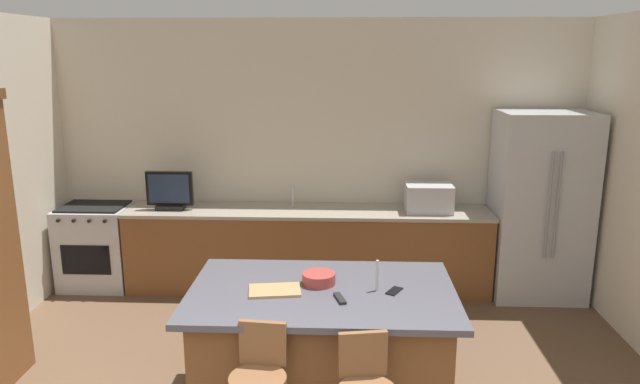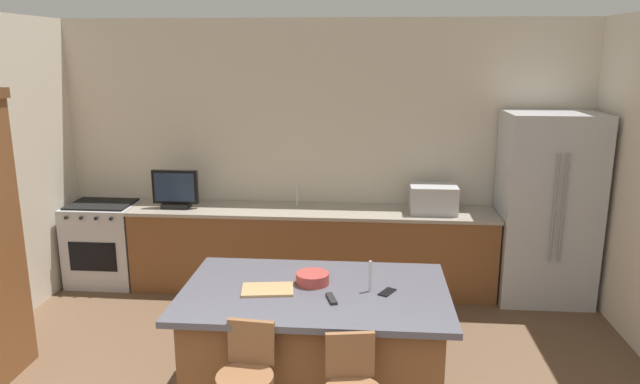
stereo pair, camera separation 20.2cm
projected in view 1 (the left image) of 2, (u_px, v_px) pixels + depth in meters
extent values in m
cube|color=beige|center=(318.00, 153.00, 6.45)|extent=(6.17, 0.12, 2.87)
cube|color=brown|center=(308.00, 251.00, 6.32)|extent=(3.84, 0.60, 0.85)
cube|color=#9E9384|center=(308.00, 211.00, 6.22)|extent=(3.87, 0.62, 0.04)
cube|color=brown|center=(322.00, 348.00, 4.14)|extent=(1.68, 0.99, 0.79)
cube|color=#4C4C56|center=(322.00, 293.00, 4.04)|extent=(1.84, 1.15, 0.04)
cube|color=#B7BABF|center=(540.00, 206.00, 6.05)|extent=(0.93, 0.69, 1.94)
cylinder|color=gray|center=(549.00, 206.00, 5.67)|extent=(0.02, 0.02, 1.07)
cylinder|color=gray|center=(557.00, 206.00, 5.66)|extent=(0.02, 0.02, 1.07)
cube|color=#B7BABF|center=(97.00, 247.00, 6.41)|extent=(0.74, 0.60, 0.89)
cube|color=black|center=(86.00, 260.00, 6.13)|extent=(0.52, 0.01, 0.32)
cube|color=black|center=(94.00, 206.00, 6.31)|extent=(0.66, 0.50, 0.02)
cylinder|color=black|center=(58.00, 221.00, 6.03)|extent=(0.04, 0.03, 0.04)
cylinder|color=black|center=(74.00, 221.00, 6.02)|extent=(0.04, 0.03, 0.04)
cylinder|color=black|center=(89.00, 221.00, 6.02)|extent=(0.04, 0.03, 0.04)
cylinder|color=black|center=(105.00, 221.00, 6.01)|extent=(0.04, 0.03, 0.04)
cube|color=#B7BABF|center=(429.00, 198.00, 6.13)|extent=(0.48, 0.36, 0.29)
cube|color=black|center=(171.00, 207.00, 6.22)|extent=(0.29, 0.16, 0.05)
cube|color=black|center=(170.00, 188.00, 6.17)|extent=(0.49, 0.05, 0.36)
cube|color=#1E2D47|center=(169.00, 189.00, 6.15)|extent=(0.43, 0.01, 0.31)
cylinder|color=#B2B2B7|center=(293.00, 196.00, 6.29)|extent=(0.02, 0.02, 0.24)
cylinder|color=#B2B2B7|center=(377.00, 276.00, 4.00)|extent=(0.02, 0.02, 0.22)
cylinder|color=brown|center=(258.00, 381.00, 3.42)|extent=(0.34, 0.34, 0.05)
cube|color=brown|center=(263.00, 343.00, 3.52)|extent=(0.29, 0.06, 0.28)
cube|color=brown|center=(363.00, 354.00, 3.43)|extent=(0.29, 0.08, 0.28)
cylinder|color=#993833|center=(319.00, 278.00, 4.13)|extent=(0.23, 0.23, 0.08)
cube|color=black|center=(394.00, 291.00, 4.01)|extent=(0.13, 0.17, 0.01)
cube|color=black|center=(340.00, 298.00, 3.87)|extent=(0.09, 0.18, 0.02)
cube|color=#A87F51|center=(275.00, 290.00, 4.00)|extent=(0.38, 0.28, 0.02)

